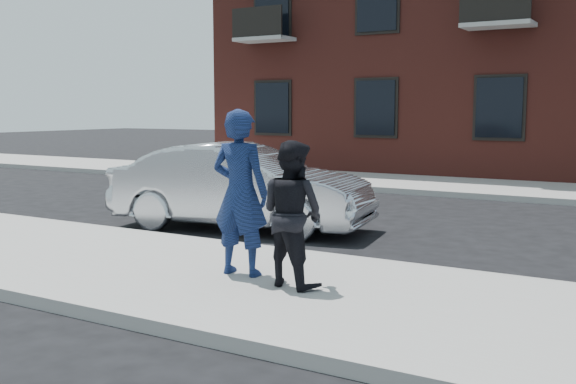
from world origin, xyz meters
The scene contains 8 objects.
ground centered at (0.00, 0.00, 0.00)m, with size 100.00×100.00×0.00m, color black.
near_sidewalk centered at (0.00, -0.25, 0.07)m, with size 50.00×3.50×0.15m, color #989690.
near_curb centered at (0.00, 1.55, 0.07)m, with size 50.00×0.10×0.15m, color #999691.
far_sidewalk centered at (0.00, 11.25, 0.07)m, with size 50.00×3.50×0.15m, color #989690.
far_curb centered at (0.00, 9.45, 0.07)m, with size 50.00×0.10×0.15m, color #999691.
silver_sedan centered at (-2.13, 3.20, 0.77)m, with size 1.64×4.70×1.55m, color #B7BABF.
man_hoodie centered at (0.10, -0.06, 1.16)m, with size 0.77×0.55×2.02m.
man_peacoat centered at (0.90, -0.19, 0.98)m, with size 0.93×0.79×1.67m.
Camera 1 is at (4.69, -6.74, 2.17)m, focal length 42.00 mm.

